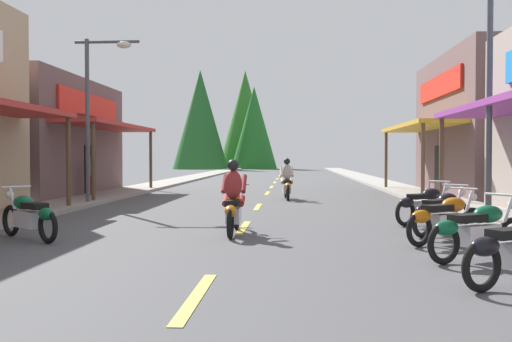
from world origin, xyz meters
The scene contains 16 objects.
ground centered at (0.00, 30.99, -0.05)m, with size 10.70×91.98×0.10m, color #4C4C4F.
sidewalk_left centered at (-6.35, 30.99, 0.06)m, with size 2.00×91.98×0.12m, color gray.
sidewalk_right centered at (6.35, 30.99, 0.06)m, with size 2.00×91.98×0.12m, color #9E9991.
centerline_dashes centered at (0.00, 34.28, 0.01)m, with size 0.16×67.56×0.01m.
storefront_left_far centered at (-10.63, 24.09, 2.43)m, with size 8.44×9.31×4.84m.
streetlamp_left centered at (-5.38, 19.56, 3.68)m, with size 2.18×0.30×5.55m.
streetlamp_right centered at (5.39, 14.65, 3.82)m, with size 2.18×0.30×5.79m.
motorcycle_parked_right_3 centered at (4.01, 9.93, 0.49)m, with size 1.88×1.20×1.04m.
motorcycle_parked_right_4 centered at (3.97, 11.66, 0.49)m, with size 1.77×1.37×1.04m.
motorcycle_parked_right_5 centered at (4.22, 12.93, 0.49)m, with size 1.60×1.57×1.04m.
motorcycle_parked_right_6 centered at (4.31, 14.76, 0.49)m, with size 1.74×1.40×1.04m.
motorcycle_parked_left_4 centered at (-4.02, 11.65, 0.49)m, with size 1.75×1.39×1.04m.
rider_cruising_lead centered at (-0.12, 12.69, 0.66)m, with size 0.60×2.14×1.57m.
rider_cruising_trailing centered at (0.90, 22.43, 0.66)m, with size 0.60×2.14×1.57m.
pedestrian_browsing centered at (-6.86, 22.97, 0.95)m, with size 0.37×0.54×1.65m.
treeline_backdrop centered at (-6.61, 78.51, 6.07)m, with size 13.53×14.75×13.80m.
Camera 1 is at (1.12, 0.86, 1.63)m, focal length 40.00 mm.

